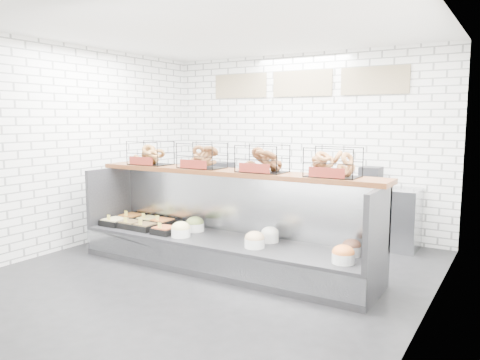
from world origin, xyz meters
The scene contains 5 objects.
ground centered at (0.00, 0.00, 0.00)m, with size 5.50×5.50×0.00m, color black.
room_shell centered at (0.00, 0.60, 2.06)m, with size 5.02×5.51×3.01m.
display_case centered at (-0.02, 0.34, 0.33)m, with size 4.00×0.90×1.20m.
bagel_shelf centered at (0.00, 0.52, 1.38)m, with size 4.10×0.50×0.40m.
prep_counter centered at (-0.01, 2.43, 0.47)m, with size 4.00×0.60×1.20m.
Camera 1 is at (3.23, -4.56, 1.92)m, focal length 35.00 mm.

